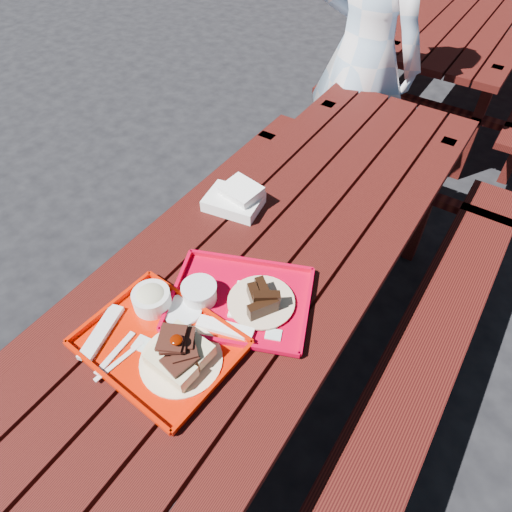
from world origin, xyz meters
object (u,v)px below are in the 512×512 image
at_px(picnic_table_far, 478,33).
at_px(near_tray, 163,335).
at_px(picnic_table_near, 278,278).
at_px(person, 364,57).
at_px(far_tray, 237,300).

height_order(picnic_table_far, near_tray, near_tray).
bearing_deg(near_tray, picnic_table_far, 88.79).
bearing_deg(picnic_table_near, near_tray, -97.64).
distance_m(near_tray, person, 1.85).
distance_m(picnic_table_far, far_tray, 3.10).
relative_size(near_tray, far_tray, 0.89).
height_order(far_tray, person, person).
relative_size(picnic_table_near, far_tray, 4.66).
bearing_deg(picnic_table_near, picnic_table_far, 90.00).
bearing_deg(person, near_tray, 105.05).
bearing_deg(far_tray, near_tray, -113.34).
bearing_deg(picnic_table_near, person, 102.34).
xyz_separation_m(picnic_table_near, picnic_table_far, (0.00, 2.80, 0.00)).
relative_size(picnic_table_far, near_tray, 5.24).
bearing_deg(near_tray, far_tray, 66.66).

